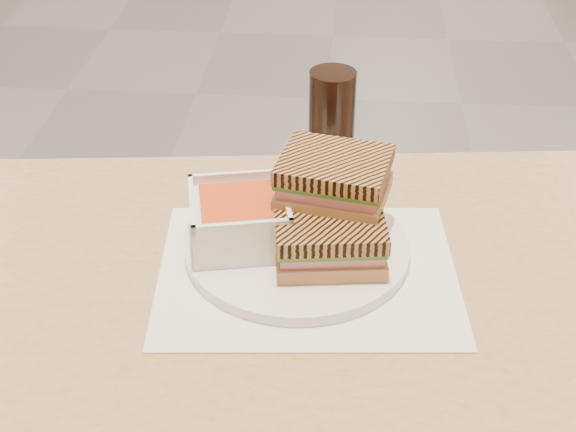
# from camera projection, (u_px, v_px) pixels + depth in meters

# --- Properties ---
(main_table) EXTENTS (1.27, 0.83, 0.75)m
(main_table) POSITION_uv_depth(u_px,v_px,m) (246.00, 381.00, 0.99)
(main_table) COLOR tan
(main_table) RESTS_ON ground
(tray_liner) EXTENTS (0.38, 0.31, 0.00)m
(tray_liner) POSITION_uv_depth(u_px,v_px,m) (308.00, 272.00, 0.99)
(tray_liner) COLOR white
(tray_liner) RESTS_ON main_table
(plate) EXTENTS (0.28, 0.28, 0.01)m
(plate) POSITION_uv_depth(u_px,v_px,m) (297.00, 248.00, 1.01)
(plate) COLOR white
(plate) RESTS_ON tray_liner
(soup_bowl) EXTENTS (0.14, 0.14, 0.06)m
(soup_bowl) POSITION_uv_depth(u_px,v_px,m) (240.00, 220.00, 1.00)
(soup_bowl) COLOR white
(soup_bowl) RESTS_ON plate
(panini_lower) EXTENTS (0.14, 0.12, 0.06)m
(panini_lower) POSITION_uv_depth(u_px,v_px,m) (329.00, 237.00, 0.97)
(panini_lower) COLOR tan
(panini_lower) RESTS_ON plate
(panini_upper) EXTENTS (0.15, 0.13, 0.06)m
(panini_upper) POSITION_uv_depth(u_px,v_px,m) (334.00, 178.00, 0.98)
(panini_upper) COLOR tan
(panini_upper) RESTS_ON panini_lower
(cola_glass) EXTENTS (0.07, 0.07, 0.14)m
(cola_glass) POSITION_uv_depth(u_px,v_px,m) (332.00, 118.00, 1.17)
(cola_glass) COLOR black
(cola_glass) RESTS_ON main_table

